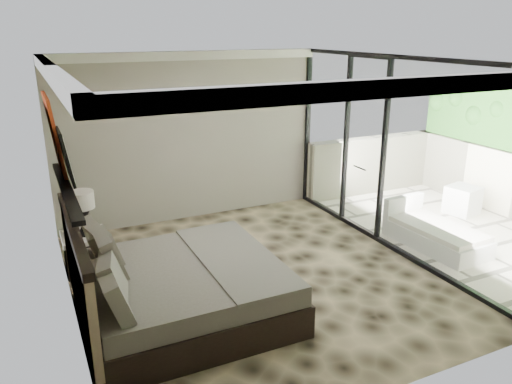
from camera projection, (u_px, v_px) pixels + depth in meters
name	position (u px, v px, depth m)	size (l,w,h in m)	color
floor	(254.00, 277.00, 6.61)	(5.00, 5.00, 0.00)	black
ceiling	(254.00, 60.00, 5.74)	(4.50, 5.00, 0.02)	silver
back_wall	(191.00, 138.00, 8.31)	(4.50, 0.02, 2.80)	gray
left_wall	(62.00, 202.00, 5.26)	(0.02, 5.00, 2.80)	gray
glass_wall	(397.00, 157.00, 7.09)	(0.08, 5.00, 2.80)	white
terrace_slab	(462.00, 234.00, 8.16)	(3.00, 5.00, 0.12)	beige
picture_ledge	(66.00, 189.00, 5.34)	(0.12, 2.20, 0.05)	black
bed	(176.00, 288.00, 5.60)	(2.24, 2.17, 1.24)	black
nightstand	(86.00, 250.00, 6.73)	(0.57, 0.57, 0.57)	black
table_lamp	(82.00, 207.00, 6.54)	(0.33, 0.33, 0.61)	black
abstract_canvas	(54.00, 134.00, 5.80)	(0.04, 0.90, 0.90)	#C66010
framed_print	(65.00, 157.00, 5.37)	(0.03, 0.50, 0.60)	black
ottoman	(462.00, 200.00, 8.83)	(0.49, 0.49, 0.49)	silver
lounger	(434.00, 234.00, 7.54)	(0.84, 1.56, 0.59)	silver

